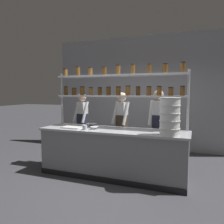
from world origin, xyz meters
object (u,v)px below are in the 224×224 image
at_px(cutting_board, 72,127).
at_px(serving_cup_front, 85,127).
at_px(chef_right, 158,124).
at_px(prep_bowl_center_front, 94,128).
at_px(container_stack, 170,117).
at_px(spice_shelf_unit, 118,88).
at_px(chef_left, 82,121).
at_px(prep_bowl_near_left, 91,125).
at_px(chef_center, 122,123).

distance_m(cutting_board, serving_cup_front, 0.36).
bearing_deg(chef_right, prep_bowl_center_front, -139.57).
bearing_deg(container_stack, spice_shelf_unit, 152.91).
distance_m(chef_left, prep_bowl_center_front, 1.17).
xyz_separation_m(spice_shelf_unit, prep_bowl_near_left, (-0.55, -0.13, -0.77)).
relative_size(chef_left, chef_right, 0.96).
relative_size(container_stack, cutting_board, 1.57).
height_order(chef_left, cutting_board, chef_left).
bearing_deg(chef_center, prep_bowl_center_front, -92.44).
relative_size(chef_left, prep_bowl_near_left, 7.25).
xyz_separation_m(spice_shelf_unit, chef_center, (-0.06, 0.41, -0.79)).
height_order(chef_left, chef_right, chef_right).
bearing_deg(prep_bowl_near_left, chef_right, 20.90).
bearing_deg(cutting_board, serving_cup_front, -17.33).
xyz_separation_m(chef_center, prep_bowl_center_front, (-0.29, -0.83, 0.01)).
distance_m(chef_center, chef_right, 0.82).
distance_m(container_stack, cutting_board, 1.93).
height_order(chef_left, chef_center, chef_center).
bearing_deg(container_stack, chef_center, 139.80).
bearing_deg(serving_cup_front, prep_bowl_near_left, 99.21).
relative_size(container_stack, serving_cup_front, 7.07).
height_order(chef_left, prep_bowl_center_front, chef_left).
relative_size(spice_shelf_unit, chef_right, 1.63).
bearing_deg(cutting_board, chef_left, 106.60).
xyz_separation_m(chef_right, cutting_board, (-1.57, -0.83, -0.04)).
bearing_deg(cutting_board, chef_center, 48.98).
height_order(chef_right, serving_cup_front, chef_right).
height_order(chef_right, prep_bowl_near_left, chef_right).
bearing_deg(serving_cup_front, spice_shelf_unit, 49.72).
height_order(prep_bowl_near_left, serving_cup_front, serving_cup_front).
bearing_deg(spice_shelf_unit, chef_left, 156.46).
bearing_deg(chef_right, chef_center, -178.19).
xyz_separation_m(spice_shelf_unit, cutting_board, (-0.82, -0.46, -0.79)).
height_order(container_stack, serving_cup_front, container_stack).
xyz_separation_m(chef_right, prep_bowl_center_front, (-1.10, -0.79, -0.03)).
bearing_deg(chef_left, prep_bowl_center_front, -35.15).
bearing_deg(cutting_board, prep_bowl_near_left, 50.87).
xyz_separation_m(spice_shelf_unit, chef_right, (0.76, 0.37, -0.75)).
relative_size(spice_shelf_unit, chef_left, 1.70).
bearing_deg(prep_bowl_near_left, spice_shelf_unit, 13.23).
bearing_deg(container_stack, chef_right, 109.70).
bearing_deg(spice_shelf_unit, cutting_board, -150.69).
xyz_separation_m(chef_center, prep_bowl_near_left, (-0.49, -0.54, 0.02)).
height_order(chef_left, container_stack, chef_left).
xyz_separation_m(spice_shelf_unit, chef_left, (-1.09, 0.48, -0.80)).
bearing_deg(chef_right, container_stack, -65.49).
xyz_separation_m(spice_shelf_unit, serving_cup_front, (-0.48, -0.56, -0.76)).
bearing_deg(container_stack, serving_cup_front, -179.81).
xyz_separation_m(chef_left, container_stack, (2.19, -1.03, 0.31)).
bearing_deg(chef_center, serving_cup_front, -96.63).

